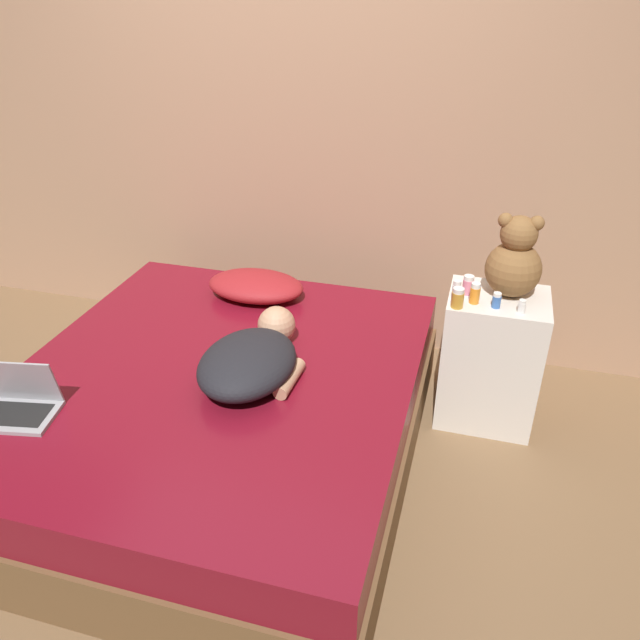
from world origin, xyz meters
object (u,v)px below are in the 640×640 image
object	(u,v)px
bottle_blue	(497,300)
bottle_white	(522,306)
person_lying	(252,358)
bottle_pink	(468,285)
bottle_amber	(458,298)
bottle_clear	(456,291)
bottle_orange	(475,293)
teddy_bear	(515,261)
pillow	(256,286)
laptop	(19,403)

from	to	relation	value
bottle_blue	bottle_white	bearing A→B (deg)	-9.04
person_lying	bottle_pink	size ratio (longest dim) A/B	7.49
bottle_blue	bottle_amber	distance (m)	0.17
bottle_clear	bottle_orange	size ratio (longest dim) A/B	1.02
bottle_blue	bottle_clear	distance (m)	0.18
bottle_blue	bottle_amber	size ratio (longest dim) A/B	0.76
person_lying	teddy_bear	distance (m)	1.24
teddy_bear	bottle_amber	bearing A→B (deg)	-138.83
person_lying	teddy_bear	bearing A→B (deg)	35.85
pillow	bottle_pink	distance (m)	1.08
pillow	person_lying	world-z (taller)	person_lying
laptop	bottle_amber	bearing A→B (deg)	20.95
pillow	bottle_amber	distance (m)	1.06
teddy_bear	bottle_pink	xyz separation A→B (m)	(-0.19, -0.05, -0.12)
teddy_bear	bottle_amber	distance (m)	0.32
pillow	bottle_pink	size ratio (longest dim) A/B	5.60
bottle_white	bottle_amber	bearing A→B (deg)	-174.10
pillow	bottle_clear	xyz separation A→B (m)	(1.02, -0.14, 0.18)
pillow	bottle_amber	world-z (taller)	bottle_amber
person_lying	bottle_pink	bearing A→B (deg)	39.35
bottle_amber	bottle_clear	distance (m)	0.06
bottle_orange	laptop	bearing A→B (deg)	-147.92
bottle_white	bottle_clear	xyz separation A→B (m)	(-0.28, 0.03, 0.02)
bottle_amber	bottle_orange	distance (m)	0.09
bottle_white	bottle_orange	world-z (taller)	bottle_orange
bottle_blue	pillow	bearing A→B (deg)	172.76
bottle_blue	bottle_orange	xyz separation A→B (m)	(-0.10, 0.02, 0.01)
teddy_bear	bottle_white	bearing A→B (deg)	-72.22
bottle_orange	bottle_clear	bearing A→B (deg)	-179.40
person_lying	teddy_bear	world-z (taller)	teddy_bear
bottle_blue	bottle_clear	bearing A→B (deg)	174.84
pillow	bottle_blue	bearing A→B (deg)	-7.24
bottle_blue	bottle_pink	size ratio (longest dim) A/B	0.78
bottle_white	bottle_clear	world-z (taller)	bottle_clear
teddy_bear	bottle_blue	xyz separation A→B (m)	(-0.05, -0.15, -0.13)
person_lying	bottle_amber	size ratio (longest dim) A/B	7.26
bottle_white	bottle_clear	bearing A→B (deg)	173.36
person_lying	bottle_white	bearing A→B (deg)	27.71
bottle_white	pillow	bearing A→B (deg)	172.61
teddy_bear	bottle_orange	world-z (taller)	teddy_bear
person_lying	bottle_amber	bearing A→B (deg)	33.46
bottle_pink	bottle_orange	size ratio (longest dim) A/B	0.93
pillow	teddy_bear	xyz separation A→B (m)	(1.25, -0.00, 0.30)
bottle_amber	bottle_orange	xyz separation A→B (m)	(0.07, 0.06, 0.00)
bottle_white	bottle_blue	world-z (taller)	bottle_blue
bottle_amber	bottle_orange	world-z (taller)	bottle_orange
bottle_white	bottle_orange	size ratio (longest dim) A/B	0.62
bottle_blue	bottle_clear	world-z (taller)	bottle_clear
teddy_bear	bottle_clear	world-z (taller)	teddy_bear
pillow	bottle_white	xyz separation A→B (m)	(1.30, -0.17, 0.16)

